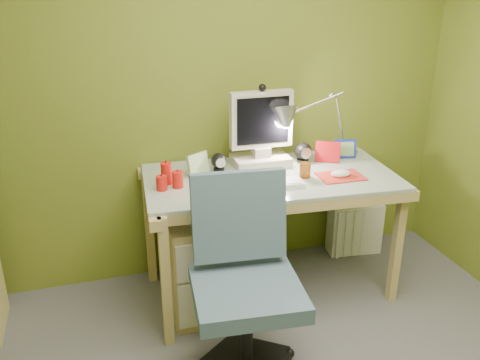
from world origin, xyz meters
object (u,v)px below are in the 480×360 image
object	(u,v)px
desk	(269,235)
desk_lamp	(330,110)
task_chair	(247,288)
monitor	(261,125)
radiator	(354,228)

from	to	relation	value
desk	desk_lamp	xyz separation A→B (m)	(0.45, 0.18, 0.70)
desk_lamp	task_chair	world-z (taller)	desk_lamp
desk	desk_lamp	size ratio (longest dim) A/B	2.33
task_chair	desk_lamp	bearing A→B (deg)	52.44
desk_lamp	desk	bearing A→B (deg)	-169.85
monitor	task_chair	world-z (taller)	monitor
desk	radiator	size ratio (longest dim) A/B	3.93
monitor	task_chair	bearing A→B (deg)	-112.23
desk	monitor	world-z (taller)	monitor
desk	radiator	xyz separation A→B (m)	(0.76, 0.28, -0.20)
desk	task_chair	world-z (taller)	task_chair
task_chair	desk	bearing A→B (deg)	67.84
monitor	task_chair	distance (m)	1.07
monitor	desk_lamp	xyz separation A→B (m)	(0.45, 0.00, 0.06)
desk_lamp	radiator	world-z (taller)	desk_lamp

